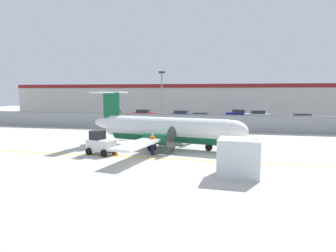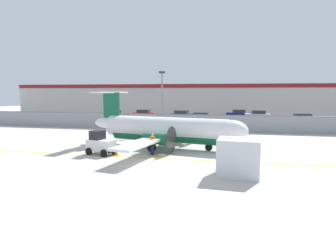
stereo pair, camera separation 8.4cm
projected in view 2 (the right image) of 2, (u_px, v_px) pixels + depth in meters
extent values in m
plane|color=#BCB7AD|center=(160.00, 165.00, 20.12)|extent=(140.00, 140.00, 0.00)
cube|color=yellow|center=(166.00, 159.00, 22.07)|extent=(84.00, 0.20, 0.01)
cube|color=gray|center=(194.00, 123.00, 37.48)|extent=(98.00, 0.04, 2.00)
cylinder|color=slate|center=(194.00, 115.00, 37.36)|extent=(98.00, 0.10, 0.10)
cube|color=#38383A|center=(203.00, 121.00, 48.76)|extent=(98.00, 17.00, 0.12)
cube|color=beige|center=(211.00, 99.00, 66.35)|extent=(91.00, 8.00, 6.50)
cube|color=maroon|center=(210.00, 86.00, 62.13)|extent=(91.00, 0.20, 0.80)
cylinder|color=white|center=(166.00, 128.00, 26.33)|extent=(11.29, 3.88, 1.90)
ellipsoid|color=white|center=(232.00, 131.00, 24.10)|extent=(2.85, 2.24, 1.80)
ellipsoid|color=white|center=(109.00, 123.00, 28.54)|extent=(3.28, 1.59, 1.05)
cylinder|color=#145938|center=(166.00, 134.00, 26.39)|extent=(10.09, 3.26, 1.48)
cube|color=white|center=(167.00, 134.00, 26.36)|extent=(4.46, 16.03, 0.18)
cylinder|color=#145938|center=(179.00, 131.00, 28.67)|extent=(2.33, 1.28, 0.90)
cone|color=black|center=(191.00, 131.00, 28.23)|extent=(0.52, 0.51, 0.44)
cylinder|color=#262626|center=(192.00, 132.00, 28.17)|extent=(0.42, 2.07, 2.10)
cylinder|color=#145938|center=(156.00, 139.00, 23.90)|extent=(2.33, 1.28, 0.90)
cone|color=black|center=(170.00, 140.00, 23.46)|extent=(0.52, 0.51, 0.44)
cylinder|color=#262626|center=(171.00, 140.00, 23.40)|extent=(0.42, 2.07, 2.10)
cube|color=#145938|center=(112.00, 109.00, 28.28)|extent=(1.70, 0.48, 3.10)
cube|color=white|center=(110.00, 92.00, 28.15)|extent=(1.95, 4.92, 0.14)
cylinder|color=#59595B|center=(209.00, 141.00, 24.94)|extent=(0.16, 0.16, 0.97)
cylinder|color=black|center=(209.00, 147.00, 25.00)|extent=(0.63, 0.32, 0.60)
cylinder|color=#59595B|center=(172.00, 135.00, 28.58)|extent=(0.16, 0.16, 0.90)
cylinder|color=black|center=(172.00, 139.00, 28.63)|extent=(0.79, 0.35, 0.76)
cylinder|color=#59595B|center=(152.00, 142.00, 24.53)|extent=(0.16, 0.16, 0.90)
cylinder|color=black|center=(152.00, 147.00, 24.58)|extent=(0.79, 0.35, 0.76)
cube|color=silver|center=(101.00, 145.00, 23.49)|extent=(2.42, 1.65, 0.90)
cube|color=black|center=(97.00, 135.00, 23.56)|extent=(1.14, 1.21, 0.70)
cube|color=black|center=(113.00, 150.00, 22.99)|extent=(0.45, 1.10, 0.30)
cylinder|color=black|center=(114.00, 151.00, 23.72)|extent=(0.59, 0.32, 0.56)
cylinder|color=black|center=(104.00, 153.00, 22.67)|extent=(0.59, 0.32, 0.56)
cylinder|color=black|center=(99.00, 149.00, 24.42)|extent=(0.59, 0.32, 0.56)
cylinder|color=black|center=(89.00, 151.00, 23.37)|extent=(0.59, 0.32, 0.56)
cylinder|color=#191E4C|center=(152.00, 149.00, 23.40)|extent=(0.22, 0.22, 0.85)
cylinder|color=#191E4C|center=(153.00, 150.00, 23.26)|extent=(0.22, 0.22, 0.85)
cylinder|color=orange|center=(153.00, 140.00, 23.25)|extent=(0.47, 0.47, 0.60)
cylinder|color=orange|center=(151.00, 140.00, 23.41)|extent=(0.14, 0.14, 0.55)
cylinder|color=orange|center=(154.00, 140.00, 23.08)|extent=(0.14, 0.14, 0.55)
sphere|color=tan|center=(152.00, 135.00, 23.20)|extent=(0.22, 0.22, 0.22)
cube|color=silver|center=(238.00, 157.00, 17.50)|extent=(2.52, 2.15, 2.20)
cube|color=#333338|center=(238.00, 157.00, 17.50)|extent=(2.44, 0.23, 2.20)
cube|color=orange|center=(236.00, 144.00, 28.02)|extent=(0.36, 0.36, 0.04)
cone|color=orange|center=(236.00, 141.00, 27.99)|extent=(0.28, 0.28, 0.60)
cylinder|color=white|center=(236.00, 140.00, 27.98)|extent=(0.17, 0.17, 0.08)
cube|color=orange|center=(116.00, 155.00, 23.29)|extent=(0.36, 0.36, 0.04)
cone|color=orange|center=(116.00, 151.00, 23.25)|extent=(0.28, 0.28, 0.60)
cylinder|color=white|center=(116.00, 150.00, 23.24)|extent=(0.17, 0.17, 0.08)
cube|color=silver|center=(114.00, 116.00, 51.91)|extent=(4.36, 2.16, 0.80)
cube|color=#262D38|center=(113.00, 112.00, 51.88)|extent=(2.36, 1.80, 0.56)
cylinder|color=black|center=(124.00, 117.00, 52.35)|extent=(0.62, 0.27, 0.60)
cylinder|color=black|center=(119.00, 118.00, 50.65)|extent=(0.62, 0.27, 0.60)
cylinder|color=black|center=(110.00, 117.00, 53.24)|extent=(0.62, 0.27, 0.60)
cylinder|color=black|center=(105.00, 118.00, 51.54)|extent=(0.62, 0.27, 0.60)
cube|color=red|center=(144.00, 115.00, 53.92)|extent=(4.23, 1.77, 0.80)
cube|color=#262D38|center=(144.00, 111.00, 53.88)|extent=(2.22, 1.59, 0.56)
cylinder|color=black|center=(153.00, 116.00, 54.51)|extent=(0.60, 0.21, 0.60)
cylinder|color=black|center=(151.00, 117.00, 52.77)|extent=(0.60, 0.21, 0.60)
cylinder|color=black|center=(139.00, 116.00, 55.15)|extent=(0.60, 0.21, 0.60)
cylinder|color=black|center=(135.00, 117.00, 53.40)|extent=(0.60, 0.21, 0.60)
cube|color=navy|center=(182.00, 116.00, 51.42)|extent=(4.36, 2.15, 0.80)
cube|color=#262D38|center=(181.00, 112.00, 51.38)|extent=(2.36, 1.79, 0.56)
cylinder|color=black|center=(191.00, 118.00, 51.86)|extent=(0.62, 0.26, 0.60)
cylinder|color=black|center=(189.00, 118.00, 50.16)|extent=(0.62, 0.26, 0.60)
cylinder|color=black|center=(176.00, 117.00, 52.74)|extent=(0.62, 0.26, 0.60)
cylinder|color=black|center=(173.00, 118.00, 51.04)|extent=(0.62, 0.26, 0.60)
cube|color=#B28C19|center=(200.00, 119.00, 46.27)|extent=(4.22, 1.74, 0.80)
cube|color=#262D38|center=(201.00, 114.00, 46.16)|extent=(2.22, 1.58, 0.56)
cylinder|color=black|center=(190.00, 121.00, 45.71)|extent=(0.60, 0.21, 0.60)
cylinder|color=black|center=(191.00, 120.00, 47.46)|extent=(0.60, 0.21, 0.60)
cylinder|color=black|center=(208.00, 121.00, 45.15)|extent=(0.60, 0.21, 0.60)
cylinder|color=black|center=(209.00, 120.00, 46.90)|extent=(0.60, 0.21, 0.60)
cube|color=navy|center=(238.00, 115.00, 53.74)|extent=(4.33, 2.06, 0.80)
cube|color=#262D38|center=(239.00, 111.00, 53.62)|extent=(2.33, 1.75, 0.56)
cylinder|color=black|center=(230.00, 117.00, 53.34)|extent=(0.62, 0.25, 0.60)
cylinder|color=black|center=(231.00, 116.00, 55.05)|extent=(0.62, 0.25, 0.60)
cylinder|color=black|center=(246.00, 117.00, 52.51)|extent=(0.62, 0.25, 0.60)
cylinder|color=black|center=(246.00, 116.00, 54.22)|extent=(0.62, 0.25, 0.60)
cube|color=silver|center=(257.00, 116.00, 51.31)|extent=(4.29, 1.93, 0.80)
cube|color=#262D38|center=(258.00, 112.00, 51.21)|extent=(2.28, 1.68, 0.56)
cylinder|color=black|center=(249.00, 118.00, 50.68)|extent=(0.61, 0.23, 0.60)
cylinder|color=black|center=(248.00, 117.00, 52.45)|extent=(0.61, 0.23, 0.60)
cylinder|color=black|center=(267.00, 118.00, 50.25)|extent=(0.61, 0.23, 0.60)
cylinder|color=black|center=(265.00, 117.00, 52.01)|extent=(0.61, 0.23, 0.60)
cube|color=silver|center=(301.00, 120.00, 44.08)|extent=(4.30, 1.95, 0.80)
cube|color=#262D38|center=(303.00, 115.00, 43.98)|extent=(2.29, 1.69, 0.56)
cylinder|color=black|center=(293.00, 123.00, 43.45)|extent=(0.61, 0.24, 0.60)
cylinder|color=black|center=(290.00, 121.00, 45.21)|extent=(0.61, 0.24, 0.60)
cylinder|color=black|center=(313.00, 123.00, 43.02)|extent=(0.61, 0.24, 0.60)
cylinder|color=black|center=(309.00, 122.00, 44.79)|extent=(0.61, 0.24, 0.60)
cylinder|color=slate|center=(162.00, 104.00, 35.20)|extent=(0.16, 0.16, 7.00)
cube|color=#333333|center=(162.00, 72.00, 34.78)|extent=(0.70, 0.30, 0.24)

